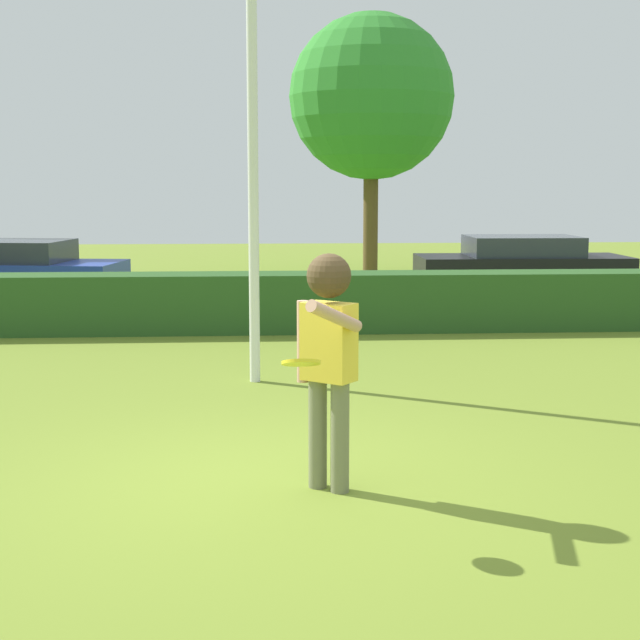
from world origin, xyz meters
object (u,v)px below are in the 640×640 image
object	(u,v)px
frisbee	(301,363)
parked_car_black	(522,264)
person	(328,342)
parked_car_blue	(8,270)
birch_tree	(371,97)
lamppost	(252,105)

from	to	relation	value
frisbee	parked_car_black	bearing A→B (deg)	68.43
person	frisbee	size ratio (longest dim) A/B	6.96
parked_car_black	parked_car_blue	bearing A→B (deg)	-175.33
parked_car_blue	birch_tree	size ratio (longest dim) A/B	0.67
frisbee	birch_tree	world-z (taller)	birch_tree
parked_car_black	birch_tree	size ratio (longest dim) A/B	0.64
person	parked_car_blue	distance (m)	12.35
person	frisbee	bearing A→B (deg)	-106.33
frisbee	parked_car_black	xyz separation A→B (m)	(5.07, 12.83, -0.44)
birch_tree	parked_car_black	bearing A→B (deg)	-67.43
person	birch_tree	world-z (taller)	birch_tree
lamppost	person	bearing A→B (deg)	-82.13
person	parked_car_blue	world-z (taller)	person
lamppost	parked_car_blue	distance (m)	8.89
person	birch_tree	xyz separation A→B (m)	(2.43, 17.81, 3.36)
person	parked_car_black	bearing A→B (deg)	68.09
person	parked_car_black	size ratio (longest dim) A/B	0.42
frisbee	lamppost	world-z (taller)	lamppost
birch_tree	frisbee	bearing A→B (deg)	-98.15
lamppost	parked_car_black	bearing A→B (deg)	55.99
parked_car_blue	birch_tree	xyz separation A→B (m)	(7.62, 6.61, 3.80)
person	lamppost	bearing A→B (deg)	97.87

